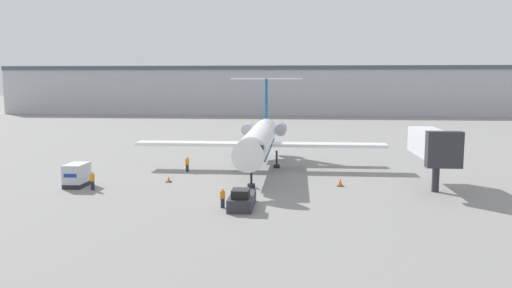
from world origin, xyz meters
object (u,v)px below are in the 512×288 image
object	(u,v)px
luggage_cart	(77,175)
traffic_cone_left	(169,179)
worker_near_tug	(223,198)
jet_bridge	(432,145)
airplane_main	(260,138)
pushback_tug	(242,200)
worker_by_wing	(187,164)
worker_on_apron	(92,180)
traffic_cone_right	(340,182)

from	to	relation	value
luggage_cart	traffic_cone_left	distance (m)	9.35
worker_near_tug	jet_bridge	bearing A→B (deg)	25.77
airplane_main	traffic_cone_left	size ratio (longest dim) A/B	49.56
luggage_cart	jet_bridge	xyz separation A→B (m)	(36.04, 2.29, 3.25)
pushback_tug	jet_bridge	bearing A→B (deg)	27.03
traffic_cone_left	airplane_main	bearing A→B (deg)	44.42
pushback_tug	jet_bridge	world-z (taller)	jet_bridge
worker_near_tug	luggage_cart	bearing A→B (deg)	155.83
luggage_cart	jet_bridge	size ratio (longest dim) A/B	0.30
worker_near_tug	traffic_cone_left	world-z (taller)	worker_near_tug
traffic_cone_left	jet_bridge	world-z (taller)	jet_bridge
airplane_main	jet_bridge	xyz separation A→B (m)	(18.10, -9.65, 0.65)
luggage_cart	traffic_cone_left	bearing A→B (deg)	18.85
airplane_main	jet_bridge	world-z (taller)	airplane_main
pushback_tug	worker_by_wing	size ratio (longest dim) A/B	2.71
worker_by_wing	traffic_cone_left	distance (m)	6.16
airplane_main	pushback_tug	bearing A→B (deg)	-90.29
jet_bridge	traffic_cone_left	bearing A→B (deg)	178.50
airplane_main	pushback_tug	distance (m)	19.20
worker_near_tug	worker_by_wing	xyz separation A→B (m)	(-6.73, 16.37, 0.06)
worker_near_tug	jet_bridge	size ratio (longest dim) A/B	0.17
worker_on_apron	luggage_cart	bearing A→B (deg)	146.85
jet_bridge	worker_near_tug	bearing A→B (deg)	-154.23
luggage_cart	worker_by_wing	xyz separation A→B (m)	(9.48, 9.09, -0.24)
pushback_tug	traffic_cone_left	size ratio (longest dim) A/B	7.83
worker_near_tug	traffic_cone_right	xyz separation A→B (m)	(10.78, 9.76, -0.50)
pushback_tug	traffic_cone_right	size ratio (longest dim) A/B	5.99
luggage_cart	worker_by_wing	distance (m)	13.14
airplane_main	worker_on_apron	xyz separation A→B (m)	(-15.65, -13.44, -2.80)
airplane_main	traffic_cone_right	size ratio (longest dim) A/B	37.93
airplane_main	worker_on_apron	bearing A→B (deg)	-139.36
airplane_main	luggage_cart	world-z (taller)	airplane_main
pushback_tug	luggage_cart	size ratio (longest dim) A/B	1.62
luggage_cart	worker_by_wing	bearing A→B (deg)	43.81
traffic_cone_right	airplane_main	bearing A→B (deg)	133.75
worker_by_wing	traffic_cone_left	size ratio (longest dim) A/B	2.89
worker_near_tug	pushback_tug	bearing A→B (deg)	9.89
luggage_cart	worker_near_tug	size ratio (longest dim) A/B	1.76
luggage_cart	worker_by_wing	size ratio (longest dim) A/B	1.68
traffic_cone_left	luggage_cart	bearing A→B (deg)	-161.15
pushback_tug	worker_by_wing	bearing A→B (deg)	117.45
worker_by_wing	traffic_cone_left	bearing A→B (deg)	-96.25
airplane_main	pushback_tug	world-z (taller)	airplane_main
worker_near_tug	traffic_cone_right	world-z (taller)	worker_near_tug
worker_by_wing	traffic_cone_left	world-z (taller)	worker_by_wing
luggage_cart	worker_on_apron	distance (m)	2.73
luggage_cart	traffic_cone_right	xyz separation A→B (m)	(26.99, 2.48, -0.80)
traffic_cone_left	traffic_cone_right	xyz separation A→B (m)	(18.18, -0.52, 0.10)
pushback_tug	luggage_cart	xyz separation A→B (m)	(-17.84, 6.99, 0.52)
pushback_tug	worker_by_wing	world-z (taller)	pushback_tug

